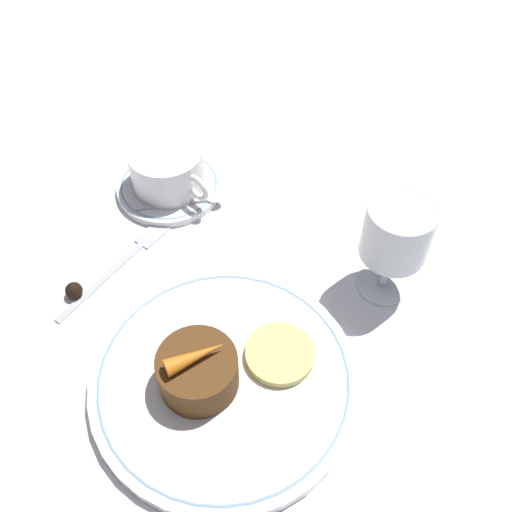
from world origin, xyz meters
The scene contains 11 objects.
ground_plane centered at (0.00, 0.00, 0.00)m, with size 3.00×3.00×0.00m, color white.
dinner_plate centered at (-0.01, -0.05, 0.01)m, with size 0.27×0.27×0.01m.
saucer centered at (-0.25, 0.09, 0.01)m, with size 0.13×0.13×0.01m.
coffee_cup centered at (-0.25, 0.09, 0.04)m, with size 0.12×0.09×0.05m.
spoon centered at (-0.20, 0.09, 0.01)m, with size 0.07×0.09×0.00m.
wine_glass centered at (0.04, 0.15, 0.09)m, with size 0.07×0.07×0.13m.
fork centered at (-0.20, -0.01, 0.00)m, with size 0.04×0.18×0.01m.
dessert_cake centered at (-0.02, -0.07, 0.04)m, with size 0.08×0.08×0.04m.
carrot_garnish centered at (-0.02, -0.07, 0.07)m, with size 0.04×0.06×0.02m.
pineapple_slice centered at (0.02, 0.00, 0.02)m, with size 0.07×0.07×0.01m.
chocolate_truffle centered at (-0.20, -0.09, 0.01)m, with size 0.02×0.02×0.02m.
Camera 1 is at (0.20, -0.23, 0.55)m, focal length 42.00 mm.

